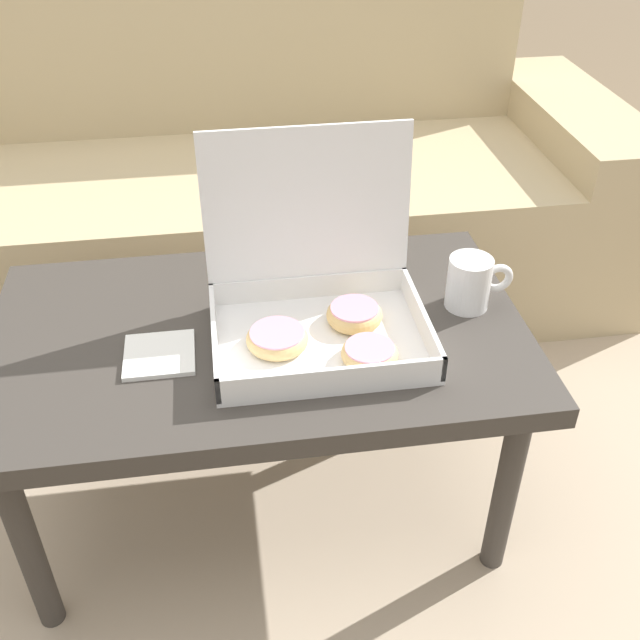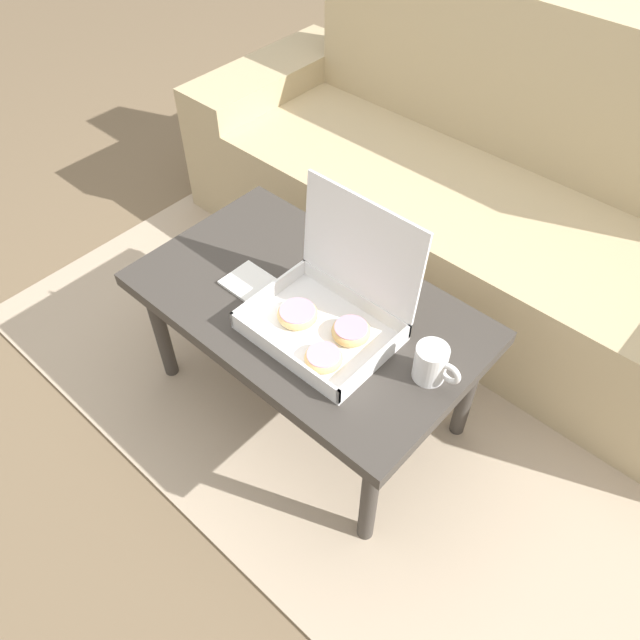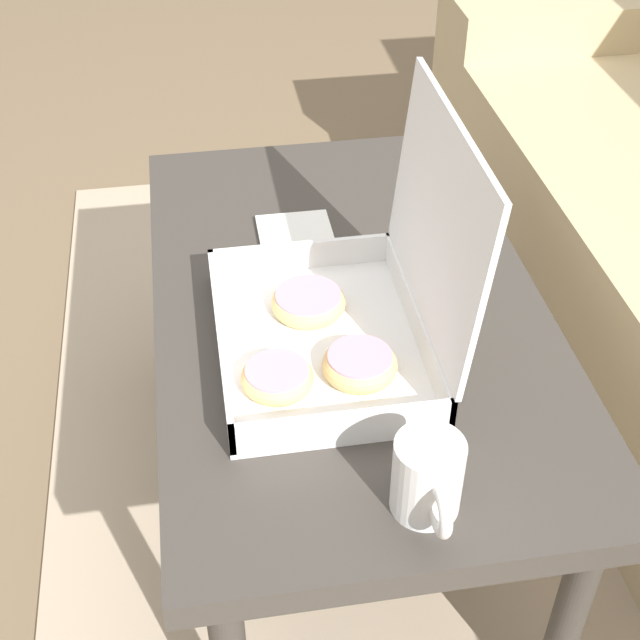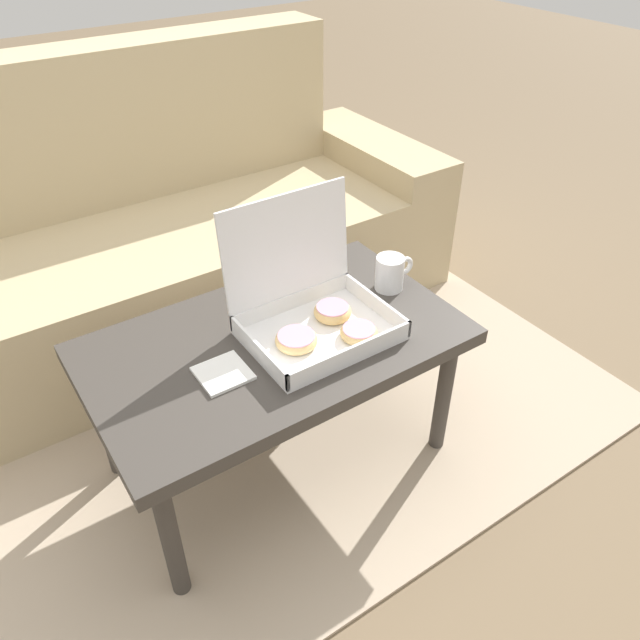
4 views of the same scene
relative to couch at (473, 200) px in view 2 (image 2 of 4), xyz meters
The scene contains 7 objects.
ground_plane 0.85m from the couch, 90.00° to the right, with size 12.00×12.00×0.00m, color #756047.
area_rug 0.58m from the couch, 90.00° to the right, with size 2.24×1.77×0.01m, color tan.
couch is the anchor object (origin of this frame).
coffee_table 0.86m from the couch, 90.00° to the right, with size 0.94×0.56×0.45m.
pastry_box 0.91m from the couch, 83.08° to the right, with size 0.36×0.30×0.33m.
coffee_mug 0.94m from the couch, 65.29° to the right, with size 0.12×0.08×0.10m.
napkin_stack 0.94m from the couch, 100.64° to the right, with size 0.12×0.12×0.01m.
Camera 2 is at (0.80, -0.90, 1.64)m, focal length 35.00 mm.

